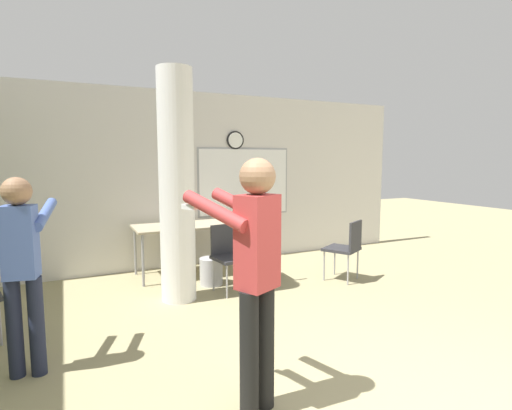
# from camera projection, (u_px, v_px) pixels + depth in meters

# --- Properties ---
(wall_back) EXTENTS (8.00, 0.15, 2.80)m
(wall_back) POSITION_uv_depth(u_px,v_px,m) (193.00, 180.00, 6.51)
(wall_back) COLOR silver
(wall_back) RESTS_ON ground_plane
(support_pillar) EXTENTS (0.42, 0.42, 2.80)m
(support_pillar) POSITION_uv_depth(u_px,v_px,m) (177.00, 187.00, 4.80)
(support_pillar) COLOR white
(support_pillar) RESTS_ON ground_plane
(folding_table) EXTENTS (1.56, 0.76, 0.76)m
(folding_table) POSITION_uv_depth(u_px,v_px,m) (187.00, 228.00, 5.98)
(folding_table) COLOR tan
(folding_table) RESTS_ON ground_plane
(bottle_on_table) EXTENTS (0.06, 0.06, 0.27)m
(bottle_on_table) POSITION_uv_depth(u_px,v_px,m) (162.00, 221.00, 5.66)
(bottle_on_table) COLOR black
(bottle_on_table) RESTS_ON folding_table
(waste_bin) EXTENTS (0.32, 0.32, 0.37)m
(waste_bin) POSITION_uv_depth(u_px,v_px,m) (211.00, 271.00, 5.53)
(waste_bin) COLOR #B2B2B7
(waste_bin) RESTS_ON ground_plane
(chair_table_front) EXTENTS (0.50, 0.50, 0.87)m
(chair_table_front) POSITION_uv_depth(u_px,v_px,m) (229.00, 253.00, 5.24)
(chair_table_front) COLOR #2D2D33
(chair_table_front) RESTS_ON ground_plane
(chair_table_right) EXTENTS (0.47, 0.47, 0.87)m
(chair_table_right) POSITION_uv_depth(u_px,v_px,m) (262.00, 246.00, 5.62)
(chair_table_right) COLOR #2D2D33
(chair_table_right) RESTS_ON ground_plane
(chair_mid_room) EXTENTS (0.60, 0.60, 0.87)m
(chair_mid_room) POSITION_uv_depth(u_px,v_px,m) (346.00, 245.00, 5.68)
(chair_mid_room) COLOR #2D2D33
(chair_mid_room) RESTS_ON ground_plane
(person_watching_back) EXTENTS (0.44, 0.62, 1.60)m
(person_watching_back) POSITION_uv_depth(u_px,v_px,m) (22.00, 261.00, 3.13)
(person_watching_back) COLOR #1E2338
(person_watching_back) RESTS_ON ground_plane
(person_playing_front) EXTENTS (0.58, 0.70, 1.74)m
(person_playing_front) POSITION_uv_depth(u_px,v_px,m) (254.00, 266.00, 2.65)
(person_playing_front) COLOR black
(person_playing_front) RESTS_ON ground_plane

